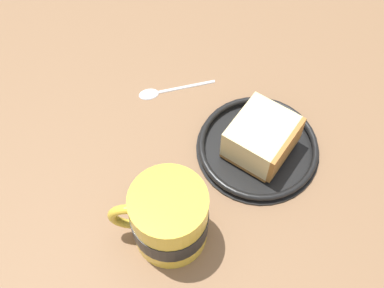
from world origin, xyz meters
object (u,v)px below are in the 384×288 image
(small_plate, at_px, (258,147))
(cake_slice, at_px, (262,138))
(tea_mug, at_px, (168,218))
(teaspoon, at_px, (161,91))

(small_plate, distance_m, cake_slice, 0.03)
(tea_mug, distance_m, teaspoon, 0.23)
(small_plate, distance_m, teaspoon, 0.17)
(cake_slice, bearing_deg, tea_mug, 36.69)
(teaspoon, bearing_deg, small_plate, 135.37)
(teaspoon, bearing_deg, tea_mug, 86.41)
(tea_mug, xyz_separation_m, teaspoon, (-0.01, -0.22, -0.05))
(small_plate, height_order, tea_mug, tea_mug)
(cake_slice, height_order, teaspoon, cake_slice)
(tea_mug, bearing_deg, cake_slice, -143.31)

